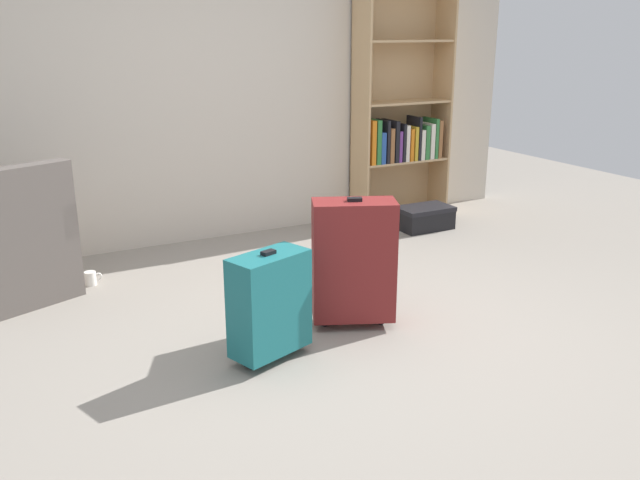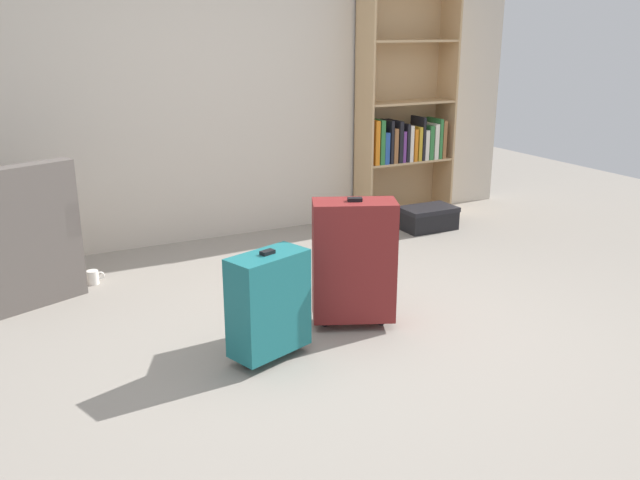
{
  "view_description": "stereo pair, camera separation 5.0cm",
  "coord_description": "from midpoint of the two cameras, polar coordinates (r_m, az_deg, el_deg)",
  "views": [
    {
      "loc": [
        -1.73,
        -3.02,
        1.68
      ],
      "look_at": [
        -0.05,
        0.16,
        0.55
      ],
      "focal_mm": 37.84,
      "sensor_mm": 36.0,
      "label": 1
    },
    {
      "loc": [
        -1.69,
        -3.04,
        1.68
      ],
      "look_at": [
        -0.05,
        0.16,
        0.55
      ],
      "focal_mm": 37.84,
      "sensor_mm": 36.0,
      "label": 2
    }
  ],
  "objects": [
    {
      "name": "bookshelf",
      "position": [
        6.19,
        6.48,
        10.43
      ],
      "size": [
        0.89,
        0.31,
        2.09
      ],
      "color": "tan",
      "rests_on": "ground"
    },
    {
      "name": "suitcase_teal",
      "position": [
        3.52,
        -4.69,
        -5.38
      ],
      "size": [
        0.47,
        0.33,
        0.61
      ],
      "color": "#19666B",
      "rests_on": "ground"
    },
    {
      "name": "mug",
      "position": [
        4.89,
        -19.1,
        -3.08
      ],
      "size": [
        0.12,
        0.08,
        0.1
      ],
      "color": "white",
      "rests_on": "ground"
    },
    {
      "name": "back_wall",
      "position": [
        5.56,
        -10.12,
        13.25
      ],
      "size": [
        5.91,
        0.1,
        2.6
      ],
      "primitive_type": "cube",
      "color": "beige",
      "rests_on": "ground"
    },
    {
      "name": "suitcase_dark_red",
      "position": [
        3.9,
        2.49,
        -1.74
      ],
      "size": [
        0.53,
        0.4,
        0.77
      ],
      "color": "maroon",
      "rests_on": "ground"
    },
    {
      "name": "storage_box",
      "position": [
        5.97,
        8.58,
        1.93
      ],
      "size": [
        0.48,
        0.3,
        0.2
      ],
      "color": "black",
      "rests_on": "ground"
    },
    {
      "name": "armchair",
      "position": [
        4.76,
        -25.34,
        -0.94
      ],
      "size": [
        0.91,
        0.91,
        0.9
      ],
      "color": "#59514C",
      "rests_on": "ground"
    },
    {
      "name": "ground_plane",
      "position": [
        3.87,
        1.44,
        -8.33
      ],
      "size": [
        10.34,
        10.34,
        0.0
      ],
      "primitive_type": "plane",
      "color": "gray"
    }
  ]
}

